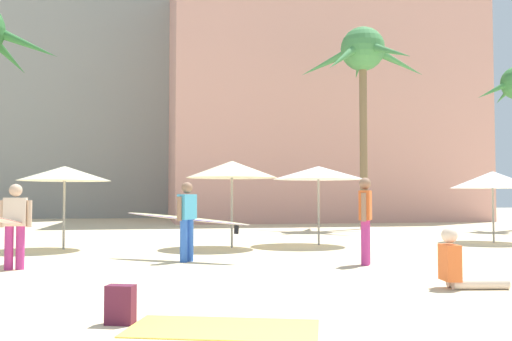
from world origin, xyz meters
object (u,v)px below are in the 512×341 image
beach_towel (223,328)px  person_mid_right (461,267)px  cafe_umbrella_2 (232,169)px  backpack (121,305)px  palm_tree_left (363,59)px  person_far_left (187,218)px  person_near_left (14,223)px  cafe_umbrella_3 (493,180)px  cafe_umbrella_4 (318,173)px  cafe_umbrella_1 (65,174)px  person_far_right (365,217)px

beach_towel → person_mid_right: person_mid_right is taller
cafe_umbrella_2 → backpack: cafe_umbrella_2 is taller
palm_tree_left → person_mid_right: (-4.52, -15.23, -7.05)m
beach_towel → person_far_left: size_ratio=0.72×
beach_towel → person_near_left: (-3.24, 5.38, 0.88)m
palm_tree_left → backpack: (-9.42, -16.70, -7.16)m
palm_tree_left → cafe_umbrella_2: bearing=-131.3°
cafe_umbrella_2 → cafe_umbrella_3: bearing=2.1°
cafe_umbrella_4 → palm_tree_left: bearing=59.8°
palm_tree_left → person_near_left: 17.73m
palm_tree_left → cafe_umbrella_4: bearing=-120.2°
cafe_umbrella_1 → person_near_left: 4.40m
person_far_left → person_far_right: 3.77m
cafe_umbrella_3 → beach_towel: (-9.49, -9.58, -1.88)m
palm_tree_left → beach_towel: (-8.36, -17.13, -7.35)m
cafe_umbrella_3 → person_mid_right: 9.66m
person_far_left → person_far_right: person_far_right is taller
cafe_umbrella_1 → person_mid_right: size_ratio=2.40×
cafe_umbrella_4 → person_far_left: bearing=-140.1°
person_far_left → person_mid_right: size_ratio=2.75×
cafe_umbrella_4 → cafe_umbrella_2: bearing=-171.3°
cafe_umbrella_4 → person_far_right: 4.86m
cafe_umbrella_4 → backpack: 10.71m
person_far_left → person_mid_right: (3.80, -4.45, -0.60)m
palm_tree_left → cafe_umbrella_1: bearing=-146.4°
beach_towel → backpack: (-1.06, 0.43, 0.19)m
person_mid_right → person_far_right: 3.13m
person_far_left → person_mid_right: bearing=174.1°
person_mid_right → palm_tree_left: bearing=81.9°
person_near_left → person_far_right: 6.80m
cafe_umbrella_3 → beach_towel: cafe_umbrella_3 is taller
cafe_umbrella_1 → cafe_umbrella_2: bearing=-4.5°
cafe_umbrella_2 → backpack: 9.40m
cafe_umbrella_1 → person_mid_right: (6.77, -7.72, -1.67)m
cafe_umbrella_1 → cafe_umbrella_3: bearing=-0.2°
cafe_umbrella_4 → cafe_umbrella_3: bearing=-0.9°
cafe_umbrella_2 → backpack: bearing=-105.9°
palm_tree_left → cafe_umbrella_1: 14.58m
backpack → person_far_left: bearing=8.7°
cafe_umbrella_3 → person_near_left: (-12.73, -4.21, -1.00)m
cafe_umbrella_4 → person_far_left: cafe_umbrella_4 is taller
person_far_left → person_near_left: bearing=60.1°
palm_tree_left → cafe_umbrella_3: size_ratio=3.51×
person_mid_right → person_near_left: bearing=162.3°
palm_tree_left → beach_towel: bearing=-116.0°
cafe_umbrella_3 → beach_towel: size_ratio=1.27×
palm_tree_left → backpack: palm_tree_left is taller
cafe_umbrella_4 → backpack: bearing=-118.8°
palm_tree_left → backpack: size_ratio=20.84×
cafe_umbrella_3 → cafe_umbrella_4: bearing=179.1°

